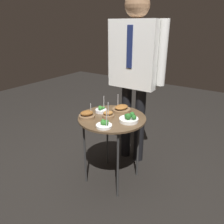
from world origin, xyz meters
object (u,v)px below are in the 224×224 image
object	(u,v)px
bowl_broccoli_center	(129,119)
waiter_figure	(135,63)
serving_cart	(112,122)
bowl_broccoli_back_left	(101,110)
bowl_roast_front_right	(87,115)
bowl_roast_mid_left	(121,109)
bowl_roast_far_rim	(108,115)
bowl_broccoli_mid_right	(104,125)

from	to	relation	value
bowl_broccoli_center	waiter_figure	size ratio (longest dim) A/B	0.10
serving_cart	bowl_broccoli_back_left	size ratio (longest dim) A/B	4.33
waiter_figure	bowl_roast_front_right	bearing A→B (deg)	-104.14
bowl_roast_mid_left	waiter_figure	xyz separation A→B (m)	(-0.02, 0.30, 0.41)
bowl_broccoli_center	serving_cart	bearing A→B (deg)	-179.46
serving_cart	waiter_figure	size ratio (longest dim) A/B	0.39
bowl_roast_mid_left	bowl_broccoli_back_left	bearing A→B (deg)	-141.08
serving_cart	bowl_roast_front_right	distance (m)	0.25
bowl_roast_far_rim	bowl_roast_mid_left	size ratio (longest dim) A/B	0.87
bowl_broccoli_back_left	waiter_figure	distance (m)	0.60
waiter_figure	bowl_broccoli_mid_right	bearing A→B (deg)	-82.34
bowl_broccoli_mid_right	waiter_figure	size ratio (longest dim) A/B	0.09
bowl_broccoli_mid_right	bowl_broccoli_center	bearing A→B (deg)	61.17
bowl_roast_front_right	bowl_broccoli_mid_right	size ratio (longest dim) A/B	0.96
bowl_roast_front_right	bowl_broccoli_center	xyz separation A→B (m)	(0.36, 0.15, -0.00)
bowl_roast_far_rim	bowl_broccoli_back_left	xyz separation A→B (m)	(-0.13, 0.06, -0.00)
bowl_broccoli_center	bowl_roast_mid_left	world-z (taller)	bowl_roast_mid_left
bowl_roast_far_rim	bowl_roast_front_right	size ratio (longest dim) A/B	1.04
bowl_roast_far_rim	bowl_roast_mid_left	world-z (taller)	bowl_roast_mid_left
serving_cart	bowl_broccoli_mid_right	size ratio (longest dim) A/B	4.41
bowl_roast_far_rim	bowl_roast_mid_left	xyz separation A→B (m)	(0.02, 0.19, 0.00)
bowl_broccoli_back_left	bowl_roast_mid_left	world-z (taller)	bowl_roast_mid_left
serving_cart	bowl_roast_mid_left	bearing A→B (deg)	91.53
serving_cart	bowl_broccoli_back_left	distance (m)	0.18
bowl_broccoli_center	bowl_roast_far_rim	bearing A→B (deg)	-173.15
bowl_roast_front_right	bowl_roast_mid_left	distance (m)	0.36
bowl_roast_far_rim	bowl_broccoli_mid_right	distance (m)	0.21
serving_cart	bowl_broccoli_center	xyz separation A→B (m)	(0.18, 0.00, 0.08)
bowl_broccoli_back_left	bowl_broccoli_mid_right	xyz separation A→B (m)	(0.22, -0.25, -0.00)
bowl_broccoli_mid_right	bowl_roast_far_rim	bearing A→B (deg)	115.91
bowl_broccoli_back_left	bowl_roast_mid_left	distance (m)	0.20
bowl_roast_far_rim	serving_cart	bearing A→B (deg)	40.66
bowl_broccoli_back_left	waiter_figure	bearing A→B (deg)	72.62
bowl_broccoli_back_left	bowl_roast_front_right	bearing A→B (deg)	-96.55
bowl_broccoli_back_left	bowl_roast_front_right	size ratio (longest dim) A/B	1.06
bowl_broccoli_back_left	bowl_broccoli_mid_right	size ratio (longest dim) A/B	1.02
bowl_roast_far_rim	bowl_roast_mid_left	distance (m)	0.19
bowl_roast_far_rim	bowl_roast_front_right	world-z (taller)	bowl_roast_far_rim
bowl_roast_far_rim	waiter_figure	world-z (taller)	waiter_figure
serving_cart	bowl_roast_mid_left	distance (m)	0.18
bowl_roast_mid_left	waiter_figure	size ratio (longest dim) A/B	0.10
serving_cart	bowl_broccoli_mid_right	bearing A→B (deg)	-73.12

